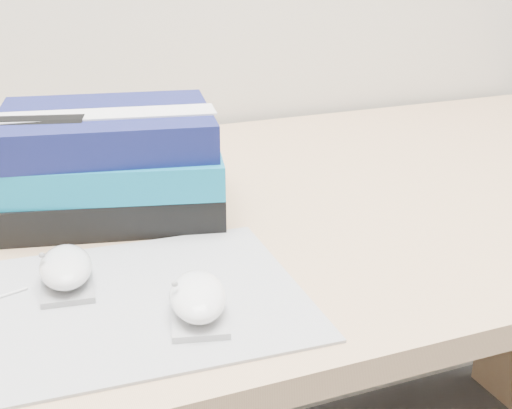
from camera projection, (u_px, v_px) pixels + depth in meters
name	position (u px, v px, depth m)	size (l,w,h in m)	color
desk	(238.00, 326.00, 1.12)	(1.60, 0.80, 0.73)	tan
mousepad	(123.00, 303.00, 0.71)	(0.36, 0.28, 0.00)	gray
mouse_rear	(66.00, 269.00, 0.73)	(0.07, 0.10, 0.04)	gray
mouse_front	(198.00, 299.00, 0.68)	(0.08, 0.11, 0.04)	#ADADB0
book_stack	(112.00, 162.00, 0.92)	(0.32, 0.28, 0.14)	black
pouch	(29.00, 173.00, 0.88)	(0.17, 0.14, 0.14)	black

